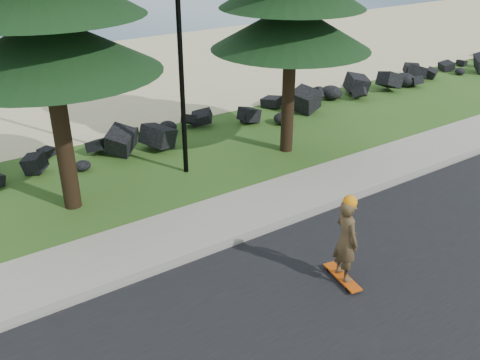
{
  "coord_description": "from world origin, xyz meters",
  "views": [
    {
      "loc": [
        -6.78,
        -9.68,
        6.86
      ],
      "look_at": [
        -0.22,
        0.0,
        1.07
      ],
      "focal_mm": 40.0,
      "sensor_mm": 36.0,
      "label": 1
    }
  ],
  "objects": [
    {
      "name": "seawall_boulders",
      "position": [
        0.0,
        5.6,
        0.0
      ],
      "size": [
        60.0,
        2.4,
        1.1
      ],
      "primitive_type": null,
      "color": "black",
      "rests_on": "ground"
    },
    {
      "name": "skateboarder",
      "position": [
        0.09,
        -3.35,
        1.01
      ],
      "size": [
        0.54,
        1.11,
        2.01
      ],
      "rotation": [
        0.0,
        0.0,
        1.39
      ],
      "color": "#BC440B",
      "rests_on": "ground"
    },
    {
      "name": "kerb",
      "position": [
        0.0,
        -0.9,
        0.05
      ],
      "size": [
        160.0,
        0.2,
        0.1
      ],
      "primitive_type": "cube",
      "color": "gray",
      "rests_on": "ground"
    },
    {
      "name": "beach_sand",
      "position": [
        0.0,
        14.5,
        0.01
      ],
      "size": [
        160.0,
        15.0,
        0.01
      ],
      "primitive_type": "cube",
      "color": "beige",
      "rests_on": "ground"
    },
    {
      "name": "lamp_post",
      "position": [
        0.0,
        3.2,
        4.13
      ],
      "size": [
        0.25,
        0.14,
        8.14
      ],
      "color": "black",
      "rests_on": "ground"
    },
    {
      "name": "sidewalk",
      "position": [
        0.0,
        0.2,
        0.04
      ],
      "size": [
        160.0,
        2.0,
        0.08
      ],
      "primitive_type": "cube",
      "color": "gray",
      "rests_on": "ground"
    },
    {
      "name": "ground",
      "position": [
        0.0,
        0.0,
        0.0
      ],
      "size": [
        160.0,
        160.0,
        0.0
      ],
      "primitive_type": "plane",
      "color": "#2E541A",
      "rests_on": "ground"
    },
    {
      "name": "road",
      "position": [
        0.0,
        -4.5,
        0.01
      ],
      "size": [
        160.0,
        7.0,
        0.02
      ],
      "primitive_type": "cube",
      "color": "black",
      "rests_on": "ground"
    }
  ]
}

